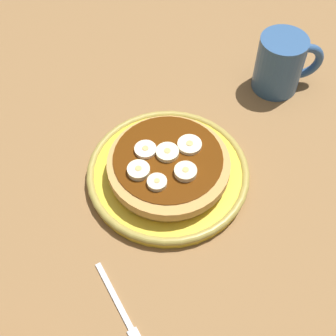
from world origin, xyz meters
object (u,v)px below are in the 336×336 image
object	(u,v)px
plate	(168,173)
pancake_stack	(168,165)
banana_slice_5	(157,183)
fork	(123,313)
banana_slice_0	(167,153)
banana_slice_1	(185,172)
banana_slice_2	(145,150)
banana_slice_4	(190,145)
banana_slice_3	(139,171)
coffee_mug	(282,63)

from	to	relation	value
plate	pancake_stack	size ratio (longest dim) A/B	1.30
banana_slice_5	fork	distance (cm)	16.79
banana_slice_0	banana_slice_1	size ratio (longest dim) A/B	1.05
pancake_stack	banana_slice_2	bearing A→B (deg)	148.25
banana_slice_0	banana_slice_1	bearing A→B (deg)	-61.70
banana_slice_4	banana_slice_2	bearing A→B (deg)	179.56
plate	banana_slice_4	world-z (taller)	banana_slice_4
pancake_stack	banana_slice_2	xyz separation A→B (cm)	(-2.92, 1.81, 1.77)
banana_slice_3	coffee_mug	xyz separation A→B (cm)	(25.08, 17.94, -0.15)
coffee_mug	banana_slice_4	bearing A→B (deg)	-140.44
banana_slice_3	fork	distance (cm)	18.20
banana_slice_5	fork	xyz separation A→B (cm)	(-6.13, -14.87, -4.79)
banana_slice_1	fork	world-z (taller)	banana_slice_1
fork	plate	bearing A→B (deg)	66.62
pancake_stack	banana_slice_5	bearing A→B (deg)	-118.08
plate	fork	distance (cm)	20.66
banana_slice_0	banana_slice_5	xyz separation A→B (cm)	(-2.02, -4.70, -0.00)
banana_slice_5	coffee_mug	size ratio (longest dim) A/B	0.24
banana_slice_5	coffee_mug	distance (cm)	30.51
pancake_stack	coffee_mug	size ratio (longest dim) A/B	1.60
pancake_stack	banana_slice_5	xyz separation A→B (cm)	(-2.07, -3.88, 1.84)
banana_slice_1	banana_slice_3	world-z (taller)	same
banana_slice_4	banana_slice_5	size ratio (longest dim) A/B	1.28
plate	banana_slice_1	bearing A→B (deg)	-57.30
plate	banana_slice_3	bearing A→B (deg)	-156.37
banana_slice_1	banana_slice_2	world-z (taller)	banana_slice_1
banana_slice_3	banana_slice_5	size ratio (longest dim) A/B	1.16
banana_slice_5	plate	bearing A→B (deg)	63.22
fork	coffee_mug	bearing A→B (deg)	50.35
banana_slice_0	fork	bearing A→B (deg)	-112.62
plate	fork	bearing A→B (deg)	-113.38
pancake_stack	fork	size ratio (longest dim) A/B	1.43
pancake_stack	coffee_mug	distance (cm)	26.50
pancake_stack	banana_slice_0	world-z (taller)	banana_slice_0
banana_slice_3	fork	xyz separation A→B (cm)	(-3.95, -17.09, -4.86)
banana_slice_3	pancake_stack	bearing A→B (deg)	21.31
banana_slice_4	banana_slice_5	distance (cm)	7.75
banana_slice_4	coffee_mug	size ratio (longest dim) A/B	0.31
banana_slice_5	banana_slice_4	bearing A→B (deg)	46.70
banana_slice_0	banana_slice_5	size ratio (longest dim) A/B	1.21
plate	coffee_mug	world-z (taller)	coffee_mug
banana_slice_2	plate	bearing A→B (deg)	-28.98
banana_slice_5	fork	bearing A→B (deg)	-112.41
banana_slice_0	banana_slice_3	bearing A→B (deg)	-149.40
banana_slice_5	banana_slice_2	bearing A→B (deg)	98.54
banana_slice_4	fork	xyz separation A→B (cm)	(-11.45, -20.51, -4.73)
banana_slice_4	banana_slice_3	bearing A→B (deg)	-155.48
banana_slice_1	pancake_stack	bearing A→B (deg)	124.33
banana_slice_2	banana_slice_1	bearing A→B (deg)	-43.60
banana_slice_3	coffee_mug	bearing A→B (deg)	35.58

